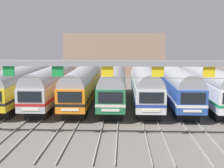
% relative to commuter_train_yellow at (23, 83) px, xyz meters
% --- Properties ---
extents(ground_plane, '(160.00, 160.00, 0.00)m').
position_rel_commuter_train_yellow_xyz_m(ground_plane, '(11.47, 0.00, -2.69)').
color(ground_plane, '#5B564F').
extents(track_bed, '(24.45, 70.00, 0.15)m').
position_rel_commuter_train_yellow_xyz_m(track_bed, '(11.47, 17.00, -2.61)').
color(track_bed, gray).
rests_on(track_bed, ground).
extents(commuter_train_yellow, '(2.88, 18.06, 5.05)m').
position_rel_commuter_train_yellow_xyz_m(commuter_train_yellow, '(0.00, 0.00, 0.00)').
color(commuter_train_yellow, gold).
rests_on(commuter_train_yellow, ground).
extents(commuter_train_stainless, '(2.88, 18.06, 5.05)m').
position_rel_commuter_train_yellow_xyz_m(commuter_train_stainless, '(3.82, 0.00, 0.00)').
color(commuter_train_stainless, '#B2B5BA').
rests_on(commuter_train_stainless, ground).
extents(commuter_train_orange, '(2.88, 18.06, 4.77)m').
position_rel_commuter_train_yellow_xyz_m(commuter_train_orange, '(7.65, -0.00, -0.00)').
color(commuter_train_orange, orange).
rests_on(commuter_train_orange, ground).
extents(commuter_train_green, '(2.88, 18.06, 4.77)m').
position_rel_commuter_train_yellow_xyz_m(commuter_train_green, '(11.47, -0.00, -0.00)').
color(commuter_train_green, '#236B42').
rests_on(commuter_train_green, ground).
extents(commuter_train_silver, '(2.88, 18.06, 4.77)m').
position_rel_commuter_train_yellow_xyz_m(commuter_train_silver, '(15.29, -0.00, -0.00)').
color(commuter_train_silver, silver).
rests_on(commuter_train_silver, ground).
extents(commuter_train_blue, '(2.88, 18.06, 5.05)m').
position_rel_commuter_train_yellow_xyz_m(commuter_train_blue, '(19.12, 0.00, 0.00)').
color(commuter_train_blue, '#284C9E').
rests_on(commuter_train_blue, ground).
extents(commuter_train_white, '(2.88, 18.06, 5.05)m').
position_rel_commuter_train_yellow_xyz_m(commuter_train_white, '(22.94, 0.00, 0.00)').
color(commuter_train_white, white).
rests_on(commuter_train_white, ground).
extents(catenary_gantry, '(28.18, 0.44, 6.97)m').
position_rel_commuter_train_yellow_xyz_m(catenary_gantry, '(11.47, -13.50, 2.71)').
color(catenary_gantry, gray).
rests_on(catenary_gantry, ground).
extents(maintenance_building, '(22.39, 10.00, 9.52)m').
position_rel_commuter_train_yellow_xyz_m(maintenance_building, '(10.55, 32.50, 2.07)').
color(maintenance_building, gray).
rests_on(maintenance_building, ground).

